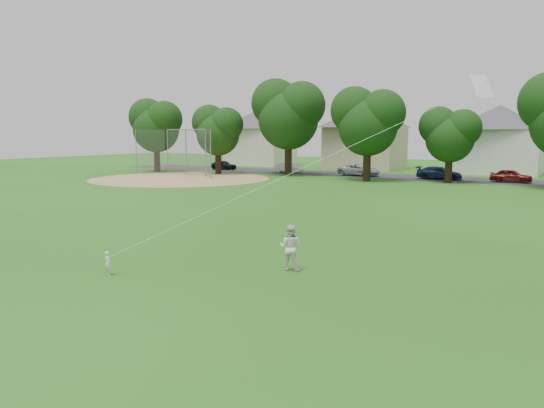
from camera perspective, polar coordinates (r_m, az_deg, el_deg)
The scene contains 10 objects.
ground at distance 16.54m, azimuth -6.78°, elevation -8.46°, with size 160.00×160.00×0.00m, color #245413.
street at distance 55.47m, azimuth 21.42°, elevation 2.39°, with size 90.00×7.00×0.01m, color #2D2D30.
dirt_infield at distance 54.27m, azimuth -9.81°, elevation 2.70°, with size 18.00×18.00×0.02m, color #9E7F51.
toddler at distance 18.00m, azimuth -17.24°, elevation -6.10°, with size 0.29×0.19×0.80m, color white.
older_boy at distance 17.78m, azimuth 1.98°, elevation -4.69°, with size 0.75×0.59×1.55m, color white.
kite at distance 18.14m, azimuth 3.55°, elevation 3.98°, with size 5.22×5.09×14.32m.
baseball_backstop at distance 58.69m, azimuth -9.61°, elevation 5.48°, with size 11.29×2.89×4.95m.
tree_row at distance 49.18m, azimuth 22.48°, elevation 8.89°, with size 81.10×9.72×10.75m.
parked_cars at distance 56.69m, azimuth 12.58°, elevation 3.46°, with size 46.51×2.34×1.28m.
house_row at distance 65.04m, azimuth 23.91°, elevation 7.38°, with size 76.47×13.07×10.37m.
Camera 1 is at (9.97, -12.38, 4.57)m, focal length 35.00 mm.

